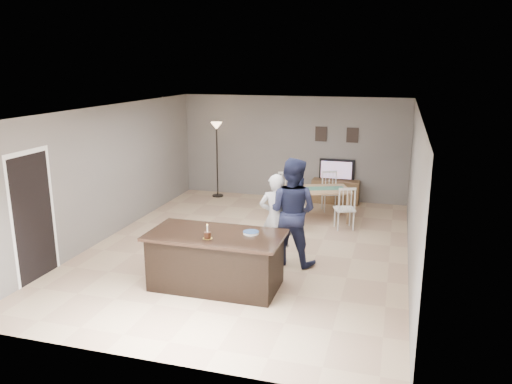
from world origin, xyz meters
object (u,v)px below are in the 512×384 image
(television, at_px, (337,170))
(woman, at_px, (276,218))
(man, at_px, (292,211))
(birthday_cake, at_px, (207,235))
(tv_console, at_px, (335,192))
(plate_stack, at_px, (251,233))
(floor_lamp, at_px, (217,139))
(dining_table, at_px, (314,194))
(kitchen_island, at_px, (216,260))

(television, xyz_separation_m, woman, (-0.53, -4.35, -0.05))
(man, relative_size, birthday_cake, 8.48)
(tv_console, xyz_separation_m, woman, (-0.53, -4.28, 0.52))
(plate_stack, height_order, floor_lamp, floor_lamp)
(tv_console, distance_m, floor_lamp, 3.41)
(television, relative_size, plate_stack, 3.63)
(man, distance_m, birthday_cake, 1.85)
(dining_table, bearing_deg, tv_console, 59.00)
(tv_console, height_order, man, man)
(birthday_cake, bearing_deg, plate_stack, 33.53)
(man, bearing_deg, birthday_cake, 67.78)
(man, height_order, dining_table, man)
(kitchen_island, distance_m, tv_console, 5.70)
(tv_console, relative_size, plate_stack, 4.76)
(plate_stack, height_order, dining_table, dining_table)
(man, xyz_separation_m, floor_lamp, (-2.91, 4.03, 0.60))
(kitchen_island, relative_size, floor_lamp, 1.07)
(man, height_order, birthday_cake, man)
(tv_console, bearing_deg, television, 90.00)
(woman, xyz_separation_m, floor_lamp, (-2.63, 4.06, 0.74))
(plate_stack, bearing_deg, dining_table, 84.59)
(tv_console, xyz_separation_m, man, (-0.25, -4.25, 0.67))
(tv_console, bearing_deg, kitchen_island, -102.16)
(man, distance_m, dining_table, 2.68)
(television, bearing_deg, floor_lamp, 5.26)
(kitchen_island, distance_m, man, 1.71)
(dining_table, bearing_deg, birthday_cake, -123.17)
(tv_console, bearing_deg, woman, -97.12)
(birthday_cake, bearing_deg, dining_table, 77.37)
(man, distance_m, plate_stack, 1.24)
(plate_stack, bearing_deg, birthday_cake, -146.47)
(plate_stack, bearing_deg, woman, 83.92)
(television, bearing_deg, woman, 83.00)
(plate_stack, xyz_separation_m, floor_lamp, (-2.50, 5.20, 0.64))
(tv_console, bearing_deg, dining_table, -100.45)
(woman, distance_m, floor_lamp, 4.89)
(woman, bearing_deg, television, -103.22)
(birthday_cake, xyz_separation_m, floor_lamp, (-1.92, 5.59, 0.61))
(television, bearing_deg, kitchen_island, 77.99)
(floor_lamp, bearing_deg, kitchen_island, -69.88)
(tv_console, xyz_separation_m, dining_table, (-0.29, -1.59, 0.31))
(woman, bearing_deg, tv_console, -103.34)
(plate_stack, bearing_deg, tv_console, 83.10)
(dining_table, bearing_deg, floor_lamp, 133.92)
(plate_stack, distance_m, dining_table, 3.86)
(kitchen_island, xyz_separation_m, man, (0.95, 1.32, 0.51))
(television, bearing_deg, plate_stack, 83.19)
(kitchen_island, distance_m, floor_lamp, 5.80)
(floor_lamp, bearing_deg, plate_stack, -64.31)
(television, distance_m, dining_table, 1.70)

